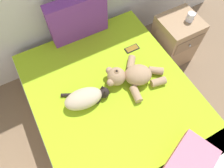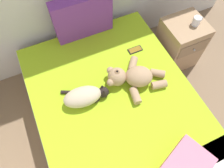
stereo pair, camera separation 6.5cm
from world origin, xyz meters
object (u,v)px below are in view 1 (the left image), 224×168
at_px(throw_pillow, 191,162).
at_px(nightstand, 174,40).
at_px(patterned_cushion, 78,18).
at_px(mug, 191,17).
at_px(teddy_bear, 132,76).
at_px(cat, 86,98).
at_px(cell_phone, 132,49).
at_px(bed, 116,110).

distance_m(throw_pillow, nightstand, 1.46).
relative_size(patterned_cushion, throw_pillow, 1.51).
height_order(throw_pillow, mug, mug).
bearing_deg(teddy_bear, nightstand, 21.64).
height_order(cat, teddy_bear, teddy_bear).
xyz_separation_m(cell_phone, mug, (0.69, -0.03, 0.15)).
bearing_deg(bed, cat, 155.25).
bearing_deg(patterned_cushion, cat, -110.44).
distance_m(teddy_bear, nightstand, 0.92).
distance_m(cell_phone, nightstand, 0.65).
height_order(teddy_bear, nightstand, teddy_bear).
bearing_deg(mug, cell_phone, 177.50).
bearing_deg(patterned_cushion, cell_phone, -48.81).
relative_size(patterned_cushion, teddy_bear, 1.05).
xyz_separation_m(bed, throw_pillow, (0.22, -0.74, 0.31)).
xyz_separation_m(throw_pillow, nightstand, (0.81, 1.19, -0.25)).
bearing_deg(cell_phone, nightstand, 0.13).
bearing_deg(bed, nightstand, 23.05).
distance_m(bed, nightstand, 1.13).
relative_size(bed, cat, 4.68).
distance_m(bed, throw_pillow, 0.84).
bearing_deg(mug, bed, -159.76).
relative_size(cat, mug, 3.49).
height_order(nightstand, mug, mug).
relative_size(bed, cell_phone, 13.21).
distance_m(teddy_bear, cell_phone, 0.39).
bearing_deg(nightstand, cell_phone, -179.87).
height_order(throw_pillow, nightstand, nightstand).
bearing_deg(mug, throw_pillow, -127.54).
bearing_deg(cell_phone, patterned_cushion, 131.19).
relative_size(cell_phone, mug, 1.23).
bearing_deg(patterned_cushion, mug, -23.77).
distance_m(patterned_cushion, mug, 1.18).
bearing_deg(teddy_bear, mug, 18.18).
height_order(cell_phone, mug, mug).
bearing_deg(cell_phone, throw_pillow, -99.52).
distance_m(cat, nightstand, 1.36).
bearing_deg(cat, bed, -24.75).
bearing_deg(teddy_bear, throw_pillow, -89.68).
bearing_deg(patterned_cushion, nightstand, -23.83).
height_order(cell_phone, nightstand, nightstand).
relative_size(throw_pillow, mug, 3.33).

